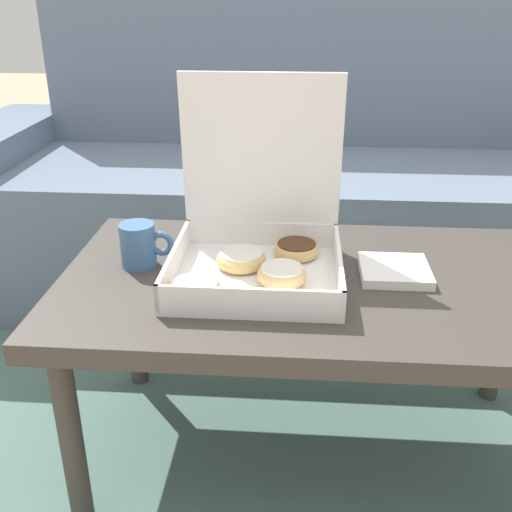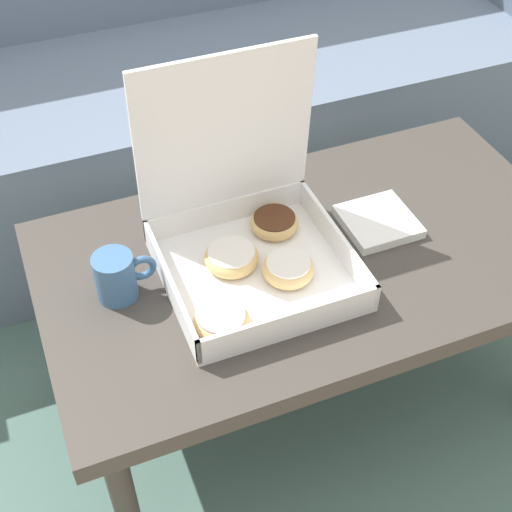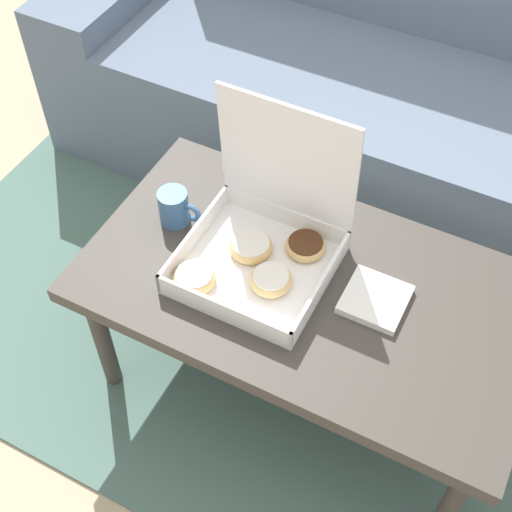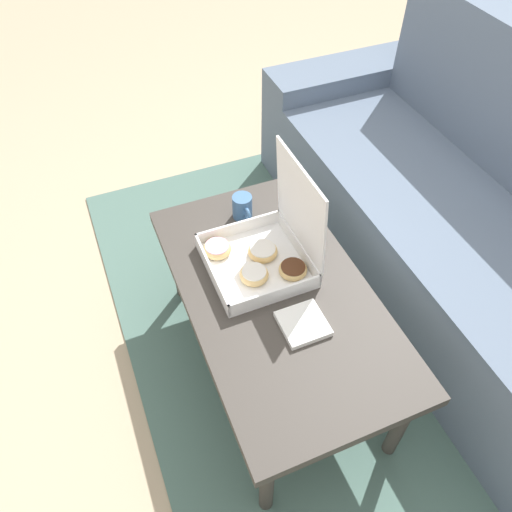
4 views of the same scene
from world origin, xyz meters
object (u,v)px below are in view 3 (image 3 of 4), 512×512
at_px(couch, 426,104).
at_px(coffee_mug, 175,207).
at_px(pastry_box, 262,241).
at_px(coffee_table, 308,296).

relative_size(couch, coffee_mug, 21.15).
bearing_deg(coffee_mug, pastry_box, -3.48).
height_order(coffee_table, coffee_mug, coffee_mug).
bearing_deg(coffee_mug, couch, 66.73).
xyz_separation_m(coffee_table, coffee_mug, (-0.36, 0.03, 0.09)).
height_order(couch, coffee_mug, couch).
bearing_deg(coffee_table, coffee_mug, 175.91).
bearing_deg(pastry_box, coffee_table, -5.24).
distance_m(coffee_table, pastry_box, 0.17).
bearing_deg(couch, coffee_table, -90.00).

